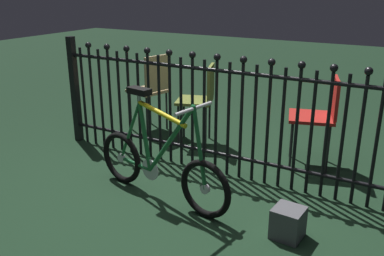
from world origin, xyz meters
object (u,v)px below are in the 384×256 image
bicycle (159,164)px  chair_tan (152,85)px  display_crate (288,223)px  chair_red (320,112)px  chair_olive (201,96)px

bicycle → chair_tan: size_ratio=1.51×
bicycle → display_crate: bicycle is taller
chair_red → chair_tan: chair_tan is taller
chair_tan → display_crate: bearing=-33.6°
chair_red → chair_olive: bearing=-179.9°
chair_tan → display_crate: chair_tan is taller
bicycle → chair_red: size_ratio=1.59×
chair_tan → chair_red: bearing=-1.9°
chair_olive → chair_tan: 0.68m
chair_red → display_crate: (0.14, -1.31, -0.43)m
display_crate → bicycle: bearing=178.1°
bicycle → chair_tan: bearing=126.4°
chair_olive → chair_tan: size_ratio=0.95×
display_crate → chair_red: bearing=95.9°
display_crate → chair_tan: bearing=146.4°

